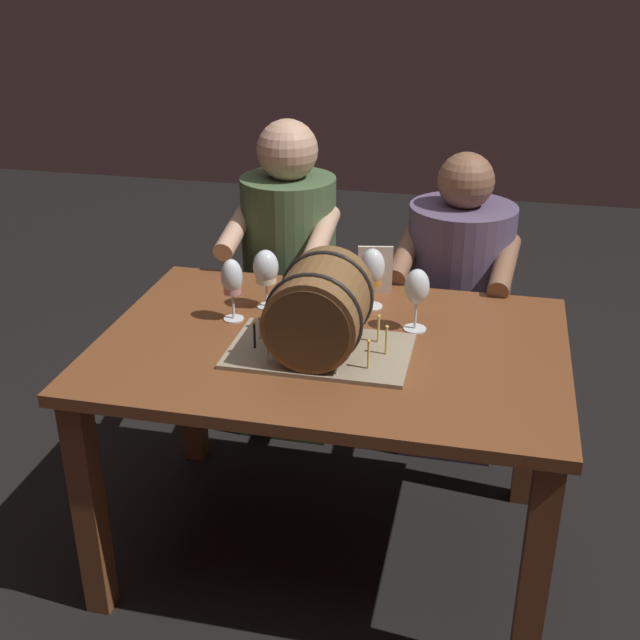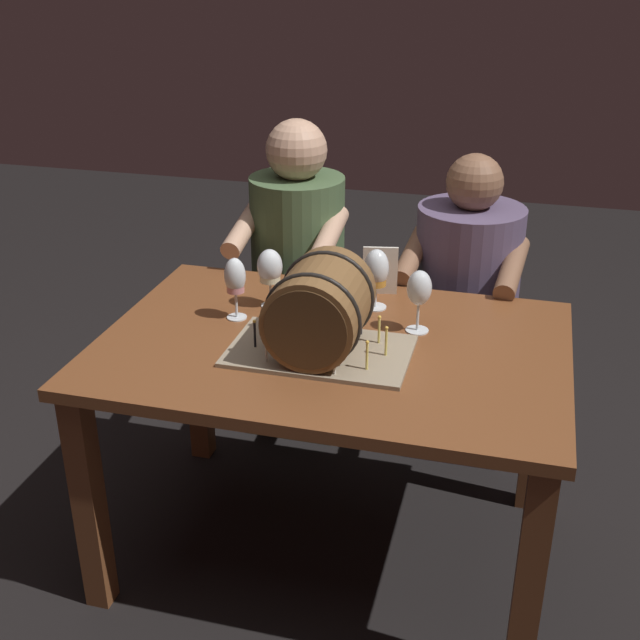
# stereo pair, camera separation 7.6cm
# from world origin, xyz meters

# --- Properties ---
(ground_plane) EXTENTS (8.00, 8.00, 0.00)m
(ground_plane) POSITION_xyz_m (0.00, 0.00, 0.00)
(ground_plane) COLOR black
(dining_table) EXTENTS (1.31, 0.90, 0.74)m
(dining_table) POSITION_xyz_m (0.00, 0.00, 0.63)
(dining_table) COLOR brown
(dining_table) RESTS_ON ground
(barrel_cake) EXTENTS (0.50, 0.31, 0.27)m
(barrel_cake) POSITION_xyz_m (-0.02, -0.07, 0.86)
(barrel_cake) COLOR gray
(barrel_cake) RESTS_ON dining_table
(wine_glass_rose) EXTENTS (0.06, 0.06, 0.19)m
(wine_glass_rose) POSITION_xyz_m (-0.32, 0.08, 0.86)
(wine_glass_rose) COLOR white
(wine_glass_rose) RESTS_ON dining_table
(wine_glass_empty) EXTENTS (0.07, 0.07, 0.19)m
(wine_glass_empty) POSITION_xyz_m (0.22, 0.13, 0.87)
(wine_glass_empty) COLOR white
(wine_glass_empty) RESTS_ON dining_table
(wine_glass_white) EXTENTS (0.08, 0.08, 0.19)m
(wine_glass_white) POSITION_xyz_m (-0.24, 0.19, 0.86)
(wine_glass_white) COLOR white
(wine_glass_white) RESTS_ON dining_table
(wine_glass_amber) EXTENTS (0.08, 0.08, 0.19)m
(wine_glass_amber) POSITION_xyz_m (0.07, 0.26, 0.86)
(wine_glass_amber) COLOR white
(wine_glass_amber) RESTS_ON dining_table
(menu_card) EXTENTS (0.11, 0.04, 0.16)m
(menu_card) POSITION_xyz_m (0.06, 0.37, 0.82)
(menu_card) COLOR silver
(menu_card) RESTS_ON dining_table
(person_seated_left) EXTENTS (0.38, 0.46, 1.21)m
(person_seated_left) POSITION_xyz_m (-0.31, 0.71, 0.56)
(person_seated_left) COLOR #2A3A24
(person_seated_left) RESTS_ON ground
(person_seated_right) EXTENTS (0.43, 0.51, 1.12)m
(person_seated_right) POSITION_xyz_m (0.31, 0.71, 0.53)
(person_seated_right) COLOR #372D40
(person_seated_right) RESTS_ON ground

